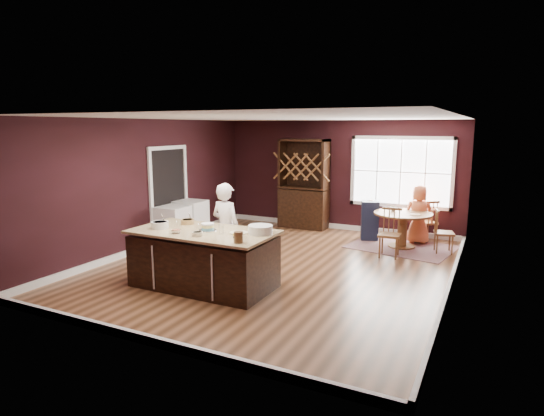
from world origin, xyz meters
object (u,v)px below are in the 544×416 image
at_px(seated_woman, 419,214).
at_px(chair_south, 390,233).
at_px(high_chair, 370,219).
at_px(dryer, 191,220).
at_px(kitchen_island, 204,260).
at_px(layer_cake, 208,227).
at_px(toddler, 372,205).
at_px(chair_east, 444,231).
at_px(chair_north, 426,220).
at_px(dining_table, 403,223).
at_px(hutch, 304,184).
at_px(baker, 226,229).
at_px(washer, 173,226).

bearing_deg(seated_woman, chair_south, 60.89).
relative_size(high_chair, dryer, 1.04).
relative_size(kitchen_island, layer_cake, 7.99).
height_order(seated_woman, toddler, seated_woman).
relative_size(chair_east, chair_south, 0.93).
xyz_separation_m(kitchen_island, layer_cake, (0.07, 0.04, 0.54)).
bearing_deg(chair_north, layer_cake, 20.58).
height_order(chair_north, dryer, chair_north).
relative_size(dining_table, layer_cake, 4.24).
bearing_deg(hutch, high_chair, -15.17).
relative_size(baker, chair_east, 1.76).
relative_size(washer, dryer, 0.97).
bearing_deg(dryer, high_chair, 26.35).
bearing_deg(washer, dryer, 90.00).
xyz_separation_m(kitchen_island, dining_table, (2.40, 3.88, 0.10)).
xyz_separation_m(layer_cake, chair_north, (2.71, 4.58, -0.50)).
relative_size(kitchen_island, dryer, 2.55).
relative_size(kitchen_island, high_chair, 2.46).
distance_m(dining_table, hutch, 2.83).
xyz_separation_m(chair_south, chair_north, (0.47, 1.61, -0.01)).
relative_size(chair_south, toddler, 3.77).
relative_size(seated_woman, washer, 1.50).
height_order(chair_south, toddler, chair_south).
relative_size(chair_east, toddler, 3.50).
distance_m(kitchen_island, chair_east, 5.00).
xyz_separation_m(chair_north, dryer, (-4.81, -2.19, -0.03)).
distance_m(seated_woman, washer, 5.35).
relative_size(chair_east, dryer, 1.02).
distance_m(layer_cake, chair_south, 3.76).
xyz_separation_m(baker, layer_cake, (0.07, -0.66, 0.18)).
bearing_deg(layer_cake, high_chair, 69.91).
distance_m(hutch, dryer, 3.00).
xyz_separation_m(kitchen_island, chair_north, (2.77, 4.62, 0.04)).
relative_size(baker, toddler, 6.17).
distance_m(seated_woman, high_chair, 1.07).
xyz_separation_m(dining_table, chair_south, (-0.09, -0.86, -0.04)).
distance_m(baker, dryer, 2.70).
bearing_deg(washer, seated_woman, 28.83).
height_order(layer_cake, chair_north, layer_cake).
distance_m(layer_cake, chair_north, 5.35).
relative_size(layer_cake, chair_east, 0.31).
bearing_deg(kitchen_island, chair_south, 52.56).
xyz_separation_m(toddler, washer, (-3.69, -2.43, -0.38)).
bearing_deg(seated_woman, kitchen_island, 43.58).
relative_size(chair_north, washer, 1.11).
bearing_deg(hutch, toddler, -15.08).
height_order(chair_east, chair_north, chair_north).
height_order(layer_cake, toddler, layer_cake).
bearing_deg(hutch, layer_cake, -86.37).
height_order(baker, high_chair, baker).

